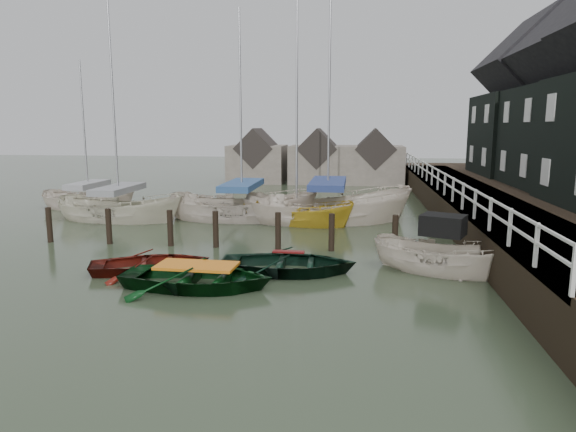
# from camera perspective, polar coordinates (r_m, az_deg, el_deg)

# --- Properties ---
(ground) EXTENTS (120.00, 120.00, 0.00)m
(ground) POSITION_cam_1_polar(r_m,az_deg,el_deg) (16.73, -6.76, -5.96)
(ground) COLOR #293622
(ground) RESTS_ON ground
(pier) EXTENTS (3.04, 32.00, 2.70)m
(pier) POSITION_cam_1_polar(r_m,az_deg,el_deg) (26.43, 19.34, 1.01)
(pier) COLOR black
(pier) RESTS_ON ground
(mooring_pilings) EXTENTS (13.72, 0.22, 1.80)m
(mooring_pilings) POSITION_cam_1_polar(r_m,az_deg,el_deg) (19.70, -7.79, -2.04)
(mooring_pilings) COLOR black
(mooring_pilings) RESTS_ON ground
(far_sheds) EXTENTS (14.00, 4.08, 4.39)m
(far_sheds) POSITION_cam_1_polar(r_m,az_deg,el_deg) (41.78, 3.16, 6.25)
(far_sheds) COLOR #665B51
(far_sheds) RESTS_ON ground
(rowboat_red) EXTENTS (4.44, 3.84, 0.77)m
(rowboat_red) POSITION_cam_1_polar(r_m,az_deg,el_deg) (17.07, -14.94, -5.91)
(rowboat_red) COLOR #53120B
(rowboat_red) RESTS_ON ground
(rowboat_green) EXTENTS (4.48, 3.28, 0.90)m
(rowboat_green) POSITION_cam_1_polar(r_m,az_deg,el_deg) (15.07, -10.02, -7.85)
(rowboat_green) COLOR black
(rowboat_green) RESTS_ON ground
(rowboat_dkgreen) EXTENTS (4.38, 3.22, 0.88)m
(rowboat_dkgreen) POSITION_cam_1_polar(r_m,az_deg,el_deg) (16.30, 0.06, -6.32)
(rowboat_dkgreen) COLOR black
(rowboat_dkgreen) RESTS_ON ground
(motorboat) EXTENTS (4.83, 3.33, 2.70)m
(motorboat) POSITION_cam_1_polar(r_m,az_deg,el_deg) (16.98, 16.71, -5.77)
(motorboat) COLOR beige
(motorboat) RESTS_ON ground
(sailboat_a) EXTENTS (6.90, 3.22, 12.06)m
(sailboat_a) POSITION_cam_1_polar(r_m,az_deg,el_deg) (26.56, -18.17, -0.29)
(sailboat_a) COLOR beige
(sailboat_a) RESTS_ON ground
(sailboat_b) EXTENTS (7.47, 2.81, 11.42)m
(sailboat_b) POSITION_cam_1_polar(r_m,az_deg,el_deg) (25.54, -5.10, -0.24)
(sailboat_b) COLOR beige
(sailboat_b) RESTS_ON ground
(sailboat_c) EXTENTS (6.20, 4.08, 11.29)m
(sailboat_c) POSITION_cam_1_polar(r_m,az_deg,el_deg) (24.49, 0.95, -0.74)
(sailboat_c) COLOR gold
(sailboat_c) RESTS_ON ground
(sailboat_d) EXTENTS (8.55, 4.42, 12.26)m
(sailboat_d) POSITION_cam_1_polar(r_m,az_deg,el_deg) (24.96, 4.42, -0.47)
(sailboat_d) COLOR beige
(sailboat_d) RESTS_ON ground
(sailboat_e) EXTENTS (6.02, 2.87, 9.18)m
(sailboat_e) POSITION_cam_1_polar(r_m,az_deg,el_deg) (30.76, -21.20, 0.87)
(sailboat_e) COLOR beige
(sailboat_e) RESTS_ON ground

